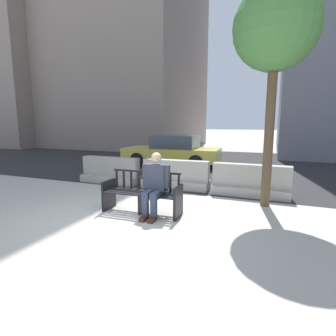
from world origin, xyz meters
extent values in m
plane|color=#B7B2A8|center=(0.00, 0.00, 0.00)|extent=(200.00, 200.00, 0.00)
cube|color=#28282B|center=(0.00, 8.70, 0.00)|extent=(120.00, 12.00, 0.01)
cube|color=black|center=(-0.38, 0.80, 0.33)|extent=(0.07, 0.51, 0.66)
cube|color=black|center=(1.26, 0.85, 0.33)|extent=(0.07, 0.51, 0.66)
cube|color=black|center=(0.44, 0.82, 0.22)|extent=(0.05, 0.33, 0.45)
cube|color=black|center=(0.44, 0.59, 0.45)|extent=(1.60, 0.12, 0.02)
cube|color=black|center=(0.44, 0.71, 0.45)|extent=(1.60, 0.12, 0.02)
cube|color=black|center=(0.44, 0.82, 0.45)|extent=(1.60, 0.12, 0.02)
cube|color=black|center=(0.43, 0.94, 0.45)|extent=(1.60, 0.12, 0.02)
cube|color=black|center=(0.43, 1.05, 0.45)|extent=(1.60, 0.12, 0.02)
cube|color=black|center=(0.43, 1.06, 0.86)|extent=(1.60, 0.09, 0.04)
cube|color=black|center=(-0.32, 1.04, 0.65)|extent=(0.04, 0.03, 0.38)
cube|color=black|center=(-0.13, 1.05, 0.65)|extent=(0.04, 0.03, 0.38)
cube|color=black|center=(0.05, 1.05, 0.65)|extent=(0.04, 0.03, 0.38)
cube|color=black|center=(0.24, 1.06, 0.65)|extent=(0.04, 0.03, 0.38)
cube|color=black|center=(0.43, 1.06, 0.65)|extent=(0.04, 0.03, 0.38)
cube|color=black|center=(0.62, 1.07, 0.65)|extent=(0.04, 0.03, 0.38)
cube|color=black|center=(0.80, 1.07, 0.65)|extent=(0.04, 0.03, 0.38)
cube|color=black|center=(0.99, 1.08, 0.65)|extent=(0.04, 0.03, 0.38)
cube|color=black|center=(1.18, 1.09, 0.65)|extent=(0.04, 0.03, 0.38)
cube|color=black|center=(-0.38, 0.78, 0.65)|extent=(0.06, 0.46, 0.03)
cube|color=black|center=(1.26, 0.83, 0.65)|extent=(0.06, 0.46, 0.03)
cube|color=#383D4C|center=(0.76, 0.90, 0.79)|extent=(0.41, 0.25, 0.56)
sphere|color=beige|center=(0.76, 0.88, 1.21)|extent=(0.21, 0.21, 0.21)
cube|color=#333D56|center=(0.67, 0.68, 0.48)|extent=(0.15, 0.44, 0.14)
cube|color=#333D56|center=(0.85, 0.69, 0.48)|extent=(0.15, 0.44, 0.14)
cube|color=#333D56|center=(0.68, 0.51, 0.23)|extent=(0.11, 0.11, 0.45)
cube|color=#333D56|center=(0.86, 0.52, 0.23)|extent=(0.11, 0.11, 0.45)
cube|color=#4C2319|center=(0.68, 0.43, 0.04)|extent=(0.12, 0.26, 0.08)
cube|color=#4C2319|center=(0.86, 0.44, 0.04)|extent=(0.12, 0.26, 0.08)
cube|color=#383D4C|center=(0.51, 0.86, 0.83)|extent=(0.09, 0.12, 0.48)
cube|color=#383D4C|center=(1.00, 0.88, 0.83)|extent=(0.09, 0.12, 0.48)
cube|color=#ADA89E|center=(0.31, 3.25, 0.12)|extent=(2.03, 0.77, 0.24)
cube|color=#ADA89E|center=(0.31, 3.25, 0.54)|extent=(2.01, 0.39, 0.60)
cube|color=#9E998E|center=(-1.91, 3.14, 0.12)|extent=(2.00, 0.69, 0.24)
cube|color=#9E998E|center=(-1.91, 3.14, 0.54)|extent=(2.00, 0.31, 0.60)
cube|color=#ADA89E|center=(2.48, 3.17, 0.12)|extent=(2.01, 0.70, 0.24)
cube|color=#ADA89E|center=(2.48, 3.17, 0.54)|extent=(2.00, 0.32, 0.60)
cylinder|color=brown|center=(2.88, 2.36, 1.68)|extent=(0.21, 0.21, 3.37)
sphere|color=#477F3D|center=(2.88, 2.36, 3.91)|extent=(1.80, 1.80, 1.80)
cube|color=#DBC64C|center=(-1.37, 7.27, 0.54)|extent=(4.43, 2.07, 0.56)
cube|color=#38424C|center=(-1.19, 7.28, 1.12)|extent=(2.04, 1.73, 0.59)
cylinder|color=black|center=(-2.67, 6.33, 0.32)|extent=(0.65, 0.25, 0.64)
cylinder|color=black|center=(-2.76, 8.08, 0.32)|extent=(0.65, 0.25, 0.64)
cylinder|color=black|center=(0.02, 6.46, 0.32)|extent=(0.65, 0.25, 0.64)
cylinder|color=black|center=(-0.07, 8.21, 0.32)|extent=(0.65, 0.25, 0.64)
cube|color=gray|center=(-20.20, 15.41, 8.81)|extent=(10.64, 10.36, 17.61)
camera|label=1|loc=(2.98, -4.00, 1.88)|focal=28.00mm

